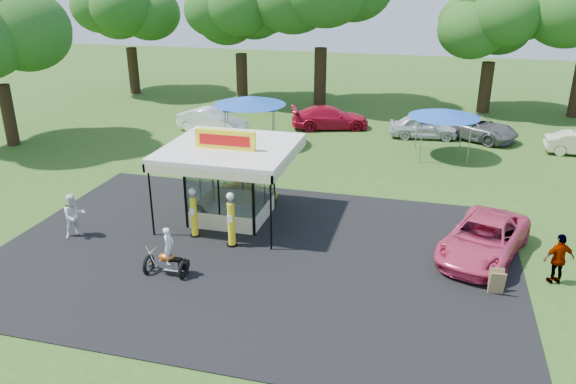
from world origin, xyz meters
name	(u,v)px	position (x,y,z in m)	size (l,w,h in m)	color
ground	(237,279)	(0.00, 0.00, 0.00)	(120.00, 120.00, 0.00)	#2B531A
asphalt_apron	(255,253)	(0.00, 2.00, 0.02)	(20.00, 14.00, 0.04)	black
gas_station_kiosk	(231,181)	(-2.00, 4.99, 1.78)	(5.40, 5.40, 4.18)	white
gas_pump_left	(194,214)	(-2.86, 2.81, 1.04)	(0.40, 0.40, 2.16)	black
gas_pump_right	(231,221)	(-1.07, 2.38, 1.11)	(0.43, 0.43, 2.32)	black
motorcycle	(168,256)	(-2.48, -0.36, 0.76)	(1.65, 0.79, 1.96)	black
spare_tires	(198,214)	(-3.33, 4.21, 0.38)	(0.96, 0.68, 0.79)	black
a_frame_sign	(497,282)	(8.87, 1.30, 0.46)	(0.52, 0.49, 0.90)	#593819
kiosk_car	(248,191)	(-2.00, 7.20, 0.48)	(1.13, 2.82, 0.96)	yellow
pink_sedan	(484,239)	(8.58, 4.07, 0.75)	(2.50, 5.42, 1.51)	#D83A64
spectator_west	(74,216)	(-7.62, 1.56, 0.94)	(0.92, 0.71, 1.88)	white
spectator_east_b	(559,259)	(10.97, 2.64, 0.94)	(1.11, 0.46, 1.89)	gray
bg_car_a	(212,121)	(-8.24, 18.07, 0.81)	(1.71, 4.91, 1.62)	white
bg_car_b	(330,118)	(-0.69, 21.20, 0.78)	(2.18, 5.36, 1.55)	#B50D2A
bg_car_c	(424,127)	(5.71, 20.44, 0.75)	(1.78, 4.42, 1.51)	silver
bg_car_d	(474,127)	(8.92, 21.08, 0.77)	(2.57, 5.58, 1.55)	#5D5D60
tent_west	(250,101)	(-4.78, 15.91, 2.85)	(4.51, 4.51, 3.15)	gray
tent_east	(444,113)	(6.86, 16.62, 2.62)	(4.14, 4.14, 2.89)	gray
oak_far_a	(127,10)	(-19.96, 28.68, 7.17)	(9.51, 9.51, 11.27)	black
oak_far_b	(240,15)	(-9.54, 28.07, 6.98)	(9.17, 9.17, 10.93)	black
oak_far_d	(494,21)	(9.96, 29.18, 6.81)	(8.97, 8.97, 10.68)	black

